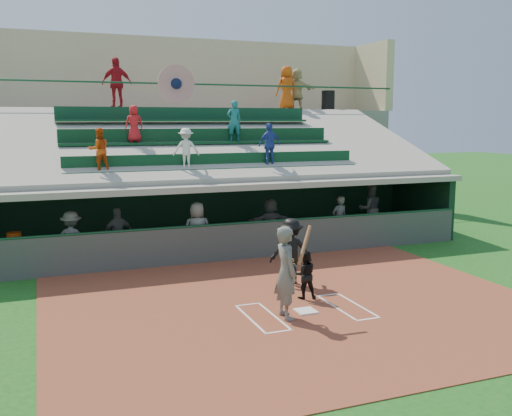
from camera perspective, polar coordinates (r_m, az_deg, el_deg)
name	(u,v)px	position (r m, az deg, el deg)	size (l,w,h in m)	color
ground	(306,312)	(12.70, 4.99, -10.37)	(100.00, 100.00, 0.00)	#185016
dirt_slab	(296,305)	(13.12, 4.03, -9.67)	(11.00, 9.00, 0.02)	brown
home_plate	(306,311)	(12.69, 4.99, -10.22)	(0.43, 0.43, 0.03)	white
batters_box_chalk	(306,311)	(12.69, 4.99, -10.27)	(2.65, 1.85, 0.01)	white
dugout_floor	(216,248)	(18.77, -4.04, -3.99)	(16.00, 3.50, 0.04)	gray
concourse_slab	(170,164)	(24.92, -8.62, 4.38)	(20.00, 3.00, 4.60)	gray
grandstand	(186,170)	(22.02, -6.97, 3.75)	(20.40, 10.40, 7.80)	#464B47
batter_at_plate	(286,272)	(12.01, 3.05, -6.43)	(0.87, 0.79, 1.97)	#515450
catcher	(305,275)	(13.44, 4.89, -6.66)	(0.55, 0.43, 1.13)	black
home_umpire	(291,251)	(14.60, 3.52, -4.30)	(1.08, 0.62, 1.68)	black
dugout_bench	(200,234)	(19.77, -5.66, -2.62)	(15.47, 0.46, 0.46)	brown
white_table	(18,259)	(17.07, -22.74, -4.71)	(0.78, 0.58, 0.68)	white
water_cooler	(14,239)	(17.03, -23.02, -2.91)	(0.39, 0.39, 0.39)	#C7440B
dugout_player_a	(72,240)	(16.83, -17.94, -3.02)	(1.04, 0.60, 1.61)	#585B56
dugout_player_b	(118,234)	(17.35, -13.60, -2.54)	(0.93, 0.39, 1.58)	#585A55
dugout_player_c	(197,231)	(17.01, -5.88, -2.30)	(0.85, 0.55, 1.73)	#5C5E59
dugout_player_d	(270,223)	(18.68, 1.45, -1.46)	(1.49, 0.47, 1.61)	#51544F
dugout_player_e	(339,220)	(19.44, 8.34, -1.16)	(0.58, 0.38, 1.60)	#5B5D57
dugout_player_f	(370,209)	(21.37, 11.34, -0.09)	(0.87, 0.68, 1.79)	#5D615B
trash_bin	(328,101)	(26.54, 7.22, 10.61)	(0.60, 0.60, 0.89)	black
concourse_staff_a	(117,83)	(23.70, -13.73, 12.02)	(1.18, 0.49, 2.02)	#AD131D
concourse_staff_b	(286,88)	(25.36, 3.06, 11.89)	(0.93, 0.60, 1.90)	#C3460B
concourse_staff_c	(297,90)	(25.99, 4.07, 11.73)	(1.70, 0.54, 1.83)	tan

